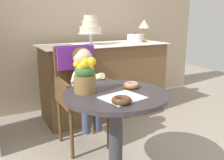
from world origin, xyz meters
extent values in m
cube|color=tan|center=(0.00, 1.85, 1.35)|extent=(4.80, 0.10, 2.70)
cylinder|color=#332D33|center=(0.00, 0.00, 0.70)|extent=(0.72, 0.72, 0.03)
cylinder|color=#333338|center=(0.00, 0.00, 0.34)|extent=(0.10, 0.10, 0.69)
cube|color=brown|center=(0.01, 0.66, 0.47)|extent=(0.42, 0.42, 0.04)
cube|color=brown|center=(0.01, 0.85, 0.72)|extent=(0.40, 0.04, 0.46)
cube|color=brown|center=(-0.18, 0.66, 0.58)|extent=(0.04, 0.38, 0.18)
cube|color=brown|center=(0.20, 0.66, 0.58)|extent=(0.04, 0.38, 0.18)
cube|color=#6B2893|center=(0.01, 0.85, 0.84)|extent=(0.36, 0.11, 0.22)
cylinder|color=brown|center=(-0.17, 0.48, 0.23)|extent=(0.03, 0.03, 0.45)
cylinder|color=brown|center=(0.19, 0.48, 0.23)|extent=(0.03, 0.03, 0.45)
cylinder|color=brown|center=(-0.17, 0.84, 0.23)|extent=(0.03, 0.03, 0.45)
cylinder|color=brown|center=(0.19, 0.84, 0.23)|extent=(0.03, 0.03, 0.45)
ellipsoid|color=beige|center=(0.01, 0.64, 0.64)|extent=(0.22, 0.16, 0.30)
sphere|color=#E0B293|center=(0.01, 0.63, 0.87)|extent=(0.17, 0.17, 0.17)
ellipsoid|color=#4C2D19|center=(0.01, 0.65, 0.89)|extent=(0.17, 0.17, 0.14)
cylinder|color=beige|center=(-0.09, 0.55, 0.69)|extent=(0.08, 0.23, 0.13)
sphere|color=#E0B293|center=(-0.08, 0.48, 0.62)|extent=(0.06, 0.06, 0.06)
cylinder|color=beige|center=(0.10, 0.55, 0.69)|extent=(0.08, 0.23, 0.13)
sphere|color=#E0B293|center=(0.09, 0.48, 0.62)|extent=(0.06, 0.06, 0.06)
cylinder|color=#3F4760|center=(-0.05, 0.56, 0.53)|extent=(0.09, 0.22, 0.09)
cylinder|color=#3F4760|center=(-0.05, 0.45, 0.36)|extent=(0.08, 0.08, 0.26)
cylinder|color=#3F4760|center=(0.06, 0.56, 0.53)|extent=(0.09, 0.22, 0.09)
cylinder|color=#3F4760|center=(0.06, 0.45, 0.36)|extent=(0.08, 0.08, 0.26)
cube|color=white|center=(-0.01, -0.12, 0.72)|extent=(0.29, 0.27, 0.00)
torus|color=#936033|center=(0.16, 0.05, 0.74)|extent=(0.11, 0.11, 0.04)
torus|color=pink|center=(0.16, 0.05, 0.75)|extent=(0.10, 0.10, 0.02)
torus|color=#4C2D19|center=(-0.07, -0.20, 0.74)|extent=(0.12, 0.12, 0.04)
torus|color=#512D1E|center=(-0.07, -0.20, 0.75)|extent=(0.11, 0.11, 0.02)
cylinder|color=brown|center=(-0.18, 0.11, 0.78)|extent=(0.15, 0.15, 0.12)
ellipsoid|color=#38662D|center=(-0.18, 0.11, 0.87)|extent=(0.14, 0.14, 0.10)
sphere|color=gold|center=(-0.13, 0.11, 0.93)|extent=(0.07, 0.07, 0.07)
sphere|color=gold|center=(-0.16, 0.13, 0.93)|extent=(0.05, 0.05, 0.05)
sphere|color=gold|center=(-0.19, 0.13, 0.89)|extent=(0.06, 0.06, 0.06)
sphere|color=gold|center=(-0.23, 0.14, 0.91)|extent=(0.05, 0.05, 0.05)
sphere|color=gold|center=(-0.21, 0.10, 0.90)|extent=(0.05, 0.05, 0.05)
sphere|color=gold|center=(-0.20, 0.07, 0.92)|extent=(0.06, 0.06, 0.06)
sphere|color=gold|center=(-0.15, 0.08, 0.89)|extent=(0.06, 0.06, 0.06)
cube|color=brown|center=(0.55, 1.30, 0.45)|extent=(1.50, 0.56, 0.90)
cube|color=white|center=(0.55, 1.30, 0.90)|extent=(1.56, 0.62, 0.01)
cylinder|color=silver|center=(0.38, 1.30, 0.91)|extent=(0.16, 0.16, 0.01)
cylinder|color=silver|center=(0.38, 1.30, 0.97)|extent=(0.03, 0.03, 0.12)
cylinder|color=silver|center=(0.38, 1.30, 1.03)|extent=(0.30, 0.30, 0.01)
cylinder|color=beige|center=(0.38, 1.30, 1.08)|extent=(0.26, 0.25, 0.08)
cylinder|color=white|center=(0.38, 1.30, 1.05)|extent=(0.26, 0.26, 0.01)
cylinder|color=beige|center=(0.38, 1.30, 1.15)|extent=(0.19, 0.19, 0.07)
cylinder|color=white|center=(0.38, 1.30, 1.12)|extent=(0.19, 0.19, 0.01)
cylinder|color=beige|center=(0.38, 1.30, 1.21)|extent=(0.15, 0.15, 0.06)
cylinder|color=white|center=(0.38, 1.30, 1.19)|extent=(0.16, 0.16, 0.01)
cylinder|color=white|center=(0.97, 1.26, 0.95)|extent=(0.19, 0.19, 0.11)
sphere|color=red|center=(0.97, 1.26, 1.02)|extent=(0.02, 0.02, 0.02)
cylinder|color=#B28C47|center=(1.16, 1.34, 0.91)|extent=(0.09, 0.09, 0.01)
cylinder|color=#B28C47|center=(1.16, 1.34, 0.99)|extent=(0.02, 0.02, 0.16)
cone|color=beige|center=(1.16, 1.34, 1.13)|extent=(0.15, 0.15, 0.11)
camera|label=1|loc=(-0.78, -1.42, 1.23)|focal=39.75mm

